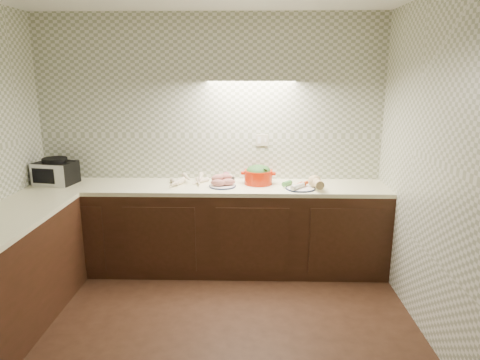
{
  "coord_description": "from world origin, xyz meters",
  "views": [
    {
      "loc": [
        0.43,
        -2.67,
        2.0
      ],
      "look_at": [
        0.33,
        1.25,
        1.02
      ],
      "focal_mm": 32.0,
      "sensor_mm": 36.0,
      "label": 1
    }
  ],
  "objects_px": {
    "parsnip_pile": "(187,180)",
    "sweet_potato_plate": "(222,182)",
    "dutch_oven": "(258,175)",
    "toaster_oven": "(56,172)",
    "veg_plate": "(307,184)",
    "onion_bowl": "(227,179)"
  },
  "relations": [
    {
      "from": "sweet_potato_plate",
      "to": "veg_plate",
      "type": "relative_size",
      "value": 0.7
    },
    {
      "from": "toaster_oven",
      "to": "parsnip_pile",
      "type": "bearing_deg",
      "value": 13.57
    },
    {
      "from": "dutch_oven",
      "to": "veg_plate",
      "type": "relative_size",
      "value": 0.92
    },
    {
      "from": "parsnip_pile",
      "to": "veg_plate",
      "type": "relative_size",
      "value": 1.13
    },
    {
      "from": "parsnip_pile",
      "to": "dutch_oven",
      "type": "bearing_deg",
      "value": -1.52
    },
    {
      "from": "parsnip_pile",
      "to": "dutch_oven",
      "type": "xyz_separation_m",
      "value": [
        0.73,
        -0.02,
        0.06
      ]
    },
    {
      "from": "toaster_oven",
      "to": "sweet_potato_plate",
      "type": "xyz_separation_m",
      "value": [
        1.71,
        -0.07,
        -0.08
      ]
    },
    {
      "from": "parsnip_pile",
      "to": "onion_bowl",
      "type": "height_order",
      "value": "onion_bowl"
    },
    {
      "from": "dutch_oven",
      "to": "parsnip_pile",
      "type": "bearing_deg",
      "value": -176.7
    },
    {
      "from": "toaster_oven",
      "to": "parsnip_pile",
      "type": "height_order",
      "value": "toaster_oven"
    },
    {
      "from": "onion_bowl",
      "to": "veg_plate",
      "type": "xyz_separation_m",
      "value": [
        0.79,
        -0.22,
        0.01
      ]
    },
    {
      "from": "veg_plate",
      "to": "sweet_potato_plate",
      "type": "bearing_deg",
      "value": 175.68
    },
    {
      "from": "toaster_oven",
      "to": "veg_plate",
      "type": "height_order",
      "value": "toaster_oven"
    },
    {
      "from": "parsnip_pile",
      "to": "sweet_potato_plate",
      "type": "bearing_deg",
      "value": -19.99
    },
    {
      "from": "parsnip_pile",
      "to": "veg_plate",
      "type": "xyz_separation_m",
      "value": [
        1.21,
        -0.2,
        0.01
      ]
    },
    {
      "from": "toaster_oven",
      "to": "parsnip_pile",
      "type": "xyz_separation_m",
      "value": [
        1.34,
        0.07,
        -0.09
      ]
    },
    {
      "from": "dutch_oven",
      "to": "veg_plate",
      "type": "distance_m",
      "value": 0.51
    },
    {
      "from": "sweet_potato_plate",
      "to": "onion_bowl",
      "type": "bearing_deg",
      "value": 75.05
    },
    {
      "from": "toaster_oven",
      "to": "onion_bowl",
      "type": "bearing_deg",
      "value": 13.81
    },
    {
      "from": "toaster_oven",
      "to": "dutch_oven",
      "type": "distance_m",
      "value": 2.07
    },
    {
      "from": "parsnip_pile",
      "to": "sweet_potato_plate",
      "type": "height_order",
      "value": "sweet_potato_plate"
    },
    {
      "from": "toaster_oven",
      "to": "parsnip_pile",
      "type": "distance_m",
      "value": 1.34
    }
  ]
}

